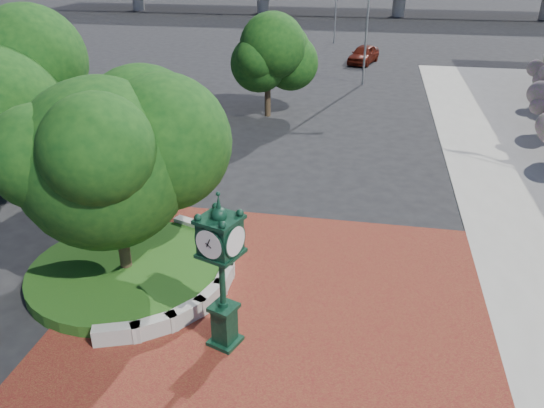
{
  "coord_description": "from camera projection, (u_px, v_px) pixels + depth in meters",
  "views": [
    {
      "loc": [
        2.18,
        -13.06,
        9.56
      ],
      "look_at": [
        -0.59,
        1.5,
        2.25
      ],
      "focal_mm": 35.0,
      "sensor_mm": 36.0,
      "label": 1
    }
  ],
  "objects": [
    {
      "name": "parked_car",
      "position": [
        364.0,
        54.0,
        46.48
      ],
      "size": [
        2.99,
        4.88,
        1.55
      ],
      "primitive_type": "imported",
      "rotation": [
        0.0,
        0.0,
        -0.27
      ],
      "color": "#52150B",
      "rests_on": "ground"
    },
    {
      "name": "grass_bed",
      "position": [
        127.0,
        271.0,
        16.86
      ],
      "size": [
        6.1,
        6.1,
        0.4
      ],
      "primitive_type": "cylinder",
      "color": "#124013",
      "rests_on": "ground"
    },
    {
      "name": "street_lamp_near",
      "position": [
        371.0,
        11.0,
        37.55
      ],
      "size": [
        2.01,
        0.44,
        8.97
      ],
      "color": "slate",
      "rests_on": "ground"
    },
    {
      "name": "ground",
      "position": [
        282.0,
        293.0,
        16.11
      ],
      "size": [
        200.0,
        200.0,
        0.0
      ],
      "primitive_type": "plane",
      "color": "black",
      "rests_on": "ground"
    },
    {
      "name": "plaza",
      "position": [
        276.0,
        313.0,
        15.22
      ],
      "size": [
        12.0,
        12.0,
        0.04
      ],
      "primitive_type": "cube",
      "color": "maroon",
      "rests_on": "ground"
    },
    {
      "name": "tree_street",
      "position": [
        268.0,
        62.0,
        31.2
      ],
      "size": [
        4.4,
        4.4,
        5.45
      ],
      "color": "#38281C",
      "rests_on": "ground"
    },
    {
      "name": "shrub_far",
      "position": [
        539.0,
        79.0,
        34.45
      ],
      "size": [
        1.2,
        1.2,
        2.2
      ],
      "color": "#38281C",
      "rests_on": "ground"
    },
    {
      "name": "tree_planter",
      "position": [
        113.0,
        168.0,
        15.29
      ],
      "size": [
        5.2,
        5.2,
        6.33
      ],
      "color": "#38281C",
      "rests_on": "ground"
    },
    {
      "name": "planter_wall",
      "position": [
        196.0,
        276.0,
        16.44
      ],
      "size": [
        2.96,
        6.77,
        0.54
      ],
      "color": "#9E9B93",
      "rests_on": "ground"
    },
    {
      "name": "post_clock",
      "position": [
        222.0,
        267.0,
        13.02
      ],
      "size": [
        1.12,
        1.12,
        4.38
      ],
      "color": "black",
      "rests_on": "ground"
    }
  ]
}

